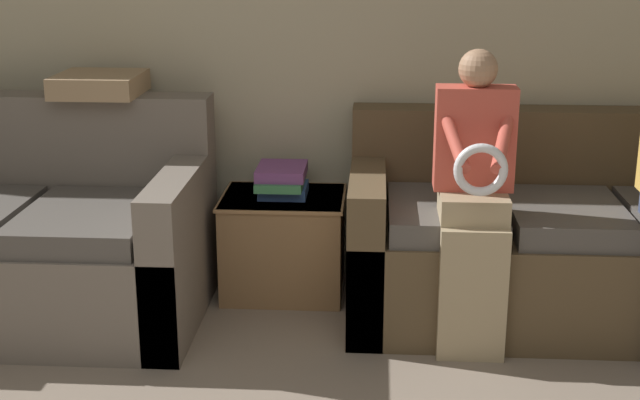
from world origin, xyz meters
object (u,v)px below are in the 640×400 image
child_left_seated (474,193)px  book_stack (282,180)px  throw_pillow (100,84)px  couch_side (38,244)px  side_shelf (284,243)px  couch_main (556,245)px

child_left_seated → book_stack: size_ratio=4.01×
throw_pillow → couch_side: bearing=-124.5°
side_shelf → book_stack: (-0.01, 0.01, 0.32)m
throw_pillow → side_shelf: bearing=-0.7°
child_left_seated → throw_pillow: (-1.73, 0.56, 0.34)m
throw_pillow → couch_main: bearing=-5.0°
couch_side → book_stack: bearing=17.0°
couch_main → child_left_seated: bearing=-139.5°
child_left_seated → throw_pillow: 1.85m
couch_side → book_stack: 1.18m
side_shelf → throw_pillow: bearing=179.3°
couch_side → child_left_seated: child_left_seated is taller
side_shelf → couch_side: bearing=-163.4°
couch_side → book_stack: couch_side is taller
child_left_seated → throw_pillow: bearing=162.1°
couch_side → side_shelf: couch_side is taller
side_shelf → throw_pillow: 1.17m
side_shelf → book_stack: size_ratio=1.89×
child_left_seated → couch_main: bearing=40.5°
couch_main → side_shelf: couch_main is taller
couch_main → child_left_seated: child_left_seated is taller
child_left_seated → book_stack: bearing=147.3°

